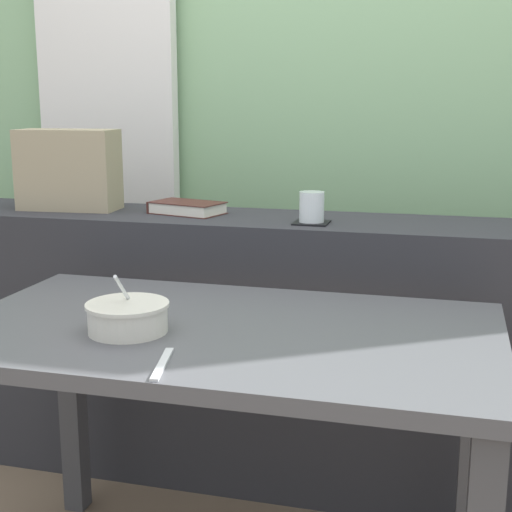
# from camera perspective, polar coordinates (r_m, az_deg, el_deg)

# --- Properties ---
(outdoor_backdrop) EXTENTS (4.80, 0.08, 2.80)m
(outdoor_backdrop) POSITION_cam_1_polar(r_m,az_deg,el_deg) (2.83, 4.43, 15.94)
(outdoor_backdrop) COLOR #8EBC89
(outdoor_backdrop) RESTS_ON ground
(curtain_left_panel) EXTENTS (0.56, 0.06, 2.50)m
(curtain_left_panel) POSITION_cam_1_polar(r_m,az_deg,el_deg) (2.98, -11.47, 12.66)
(curtain_left_panel) COLOR white
(curtain_left_panel) RESTS_ON ground
(dark_console_ledge) EXTENTS (2.80, 0.37, 0.85)m
(dark_console_ledge) POSITION_cam_1_polar(r_m,az_deg,el_deg) (2.36, 1.22, -7.31)
(dark_console_ledge) COLOR #2D2D33
(dark_console_ledge) RESTS_ON ground
(breakfast_table) EXTENTS (1.23, 0.71, 0.71)m
(breakfast_table) POSITION_cam_1_polar(r_m,az_deg,el_deg) (1.69, -2.53, -8.79)
(breakfast_table) COLOR #414145
(breakfast_table) RESTS_ON ground
(coaster_square) EXTENTS (0.10, 0.10, 0.00)m
(coaster_square) POSITION_cam_1_polar(r_m,az_deg,el_deg) (2.15, 4.33, 2.59)
(coaster_square) COLOR black
(coaster_square) RESTS_ON dark_console_ledge
(juice_glass) EXTENTS (0.07, 0.07, 0.09)m
(juice_glass) POSITION_cam_1_polar(r_m,az_deg,el_deg) (2.14, 4.34, 3.71)
(juice_glass) COLOR white
(juice_glass) RESTS_ON coaster_square
(closed_book) EXTENTS (0.25, 0.19, 0.04)m
(closed_book) POSITION_cam_1_polar(r_m,az_deg,el_deg) (2.34, -5.38, 3.75)
(closed_book) COLOR #47231E
(closed_book) RESTS_ON dark_console_ledge
(throw_pillow) EXTENTS (0.33, 0.16, 0.26)m
(throw_pillow) POSITION_cam_1_polar(r_m,az_deg,el_deg) (2.49, -14.33, 6.50)
(throw_pillow) COLOR tan
(throw_pillow) RESTS_ON dark_console_ledge
(soup_bowl) EXTENTS (0.18, 0.18, 0.14)m
(soup_bowl) POSITION_cam_1_polar(r_m,az_deg,el_deg) (1.63, -9.91, -4.72)
(soup_bowl) COLOR silver
(soup_bowl) RESTS_ON breakfast_table
(fork_utensil) EXTENTS (0.05, 0.17, 0.01)m
(fork_utensil) POSITION_cam_1_polar(r_m,az_deg,el_deg) (1.43, -7.28, -8.31)
(fork_utensil) COLOR silver
(fork_utensil) RESTS_ON breakfast_table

